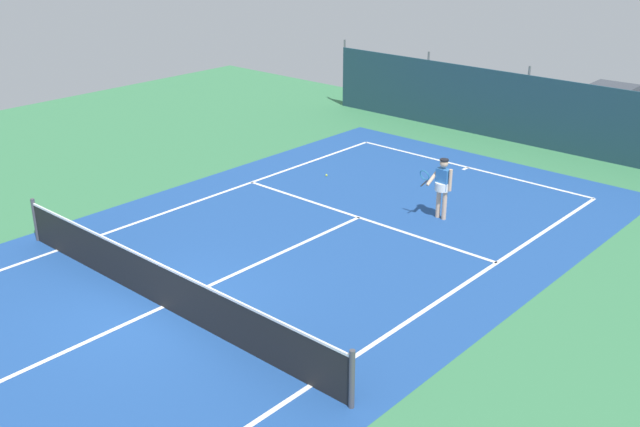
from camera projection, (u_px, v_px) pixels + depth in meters
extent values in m
plane|color=#387A4C|center=(164.00, 307.00, 15.35)|extent=(36.00, 36.00, 0.00)
cube|color=#1E478C|center=(164.00, 307.00, 15.35)|extent=(11.02, 26.60, 0.01)
cube|color=white|center=(468.00, 167.00, 23.57)|extent=(8.22, 0.10, 0.01)
cube|color=white|center=(58.00, 250.00, 17.88)|extent=(0.10, 23.80, 0.01)
cube|color=white|center=(311.00, 385.00, 12.82)|extent=(0.10, 23.80, 0.01)
cube|color=white|center=(359.00, 217.00, 19.77)|extent=(8.22, 0.10, 0.01)
cube|color=white|center=(164.00, 307.00, 15.35)|extent=(0.10, 12.80, 0.01)
cube|color=white|center=(465.00, 169.00, 23.47)|extent=(0.10, 0.30, 0.01)
cube|color=black|center=(162.00, 287.00, 15.17)|extent=(9.92, 0.03, 0.95)
cube|color=white|center=(160.00, 265.00, 14.98)|extent=(9.92, 0.04, 0.05)
cylinder|color=#47474C|center=(35.00, 220.00, 18.22)|extent=(0.10, 0.10, 1.10)
cylinder|color=#47474C|center=(352.00, 379.00, 12.06)|extent=(0.10, 0.10, 1.10)
cube|color=#1E3D4C|center=(525.00, 110.00, 25.54)|extent=(16.22, 0.06, 2.40)
cylinder|color=#595B60|center=(344.00, 73.00, 30.51)|extent=(0.08, 0.08, 2.70)
cylinder|color=#595B60|center=(427.00, 88.00, 28.02)|extent=(0.08, 0.08, 2.70)
cylinder|color=#595B60|center=(526.00, 105.00, 25.52)|extent=(0.08, 0.08, 2.70)
cube|color=#234C1E|center=(531.00, 125.00, 26.20)|extent=(14.60, 0.70, 1.10)
cylinder|color=#D8AD8C|center=(444.00, 205.00, 19.53)|extent=(0.12, 0.12, 0.82)
cylinder|color=#D8AD8C|center=(438.00, 203.00, 19.66)|extent=(0.12, 0.12, 0.82)
cylinder|color=white|center=(443.00, 186.00, 19.41)|extent=(0.40, 0.40, 0.22)
cube|color=#2D6BB7|center=(443.00, 179.00, 19.33)|extent=(0.37, 0.23, 0.56)
sphere|color=#D8AD8C|center=(444.00, 163.00, 19.17)|extent=(0.22, 0.22, 0.22)
cylinder|color=black|center=(444.00, 160.00, 19.13)|extent=(0.23, 0.23, 0.04)
cylinder|color=#D8AD8C|center=(450.00, 180.00, 19.17)|extent=(0.09, 0.09, 0.58)
cylinder|color=#D8AD8C|center=(433.00, 177.00, 19.40)|extent=(0.13, 0.53, 0.41)
cylinder|color=black|center=(424.00, 183.00, 19.28)|extent=(0.05, 0.28, 0.13)
torus|color=teal|center=(425.00, 175.00, 19.20)|extent=(0.31, 0.15, 0.29)
sphere|color=#CCDB33|center=(326.00, 175.00, 22.82)|extent=(0.07, 0.07, 0.07)
cube|color=silver|center=(608.00, 112.00, 27.13)|extent=(1.91, 4.25, 0.80)
cube|color=#2D333D|center=(610.00, 94.00, 26.88)|extent=(1.58, 1.93, 0.56)
cylinder|color=black|center=(595.00, 112.00, 28.74)|extent=(0.24, 0.65, 0.64)
cylinder|color=black|center=(568.00, 126.00, 26.90)|extent=(0.24, 0.65, 0.64)
cylinder|color=black|center=(618.00, 135.00, 25.83)|extent=(0.24, 0.65, 0.64)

